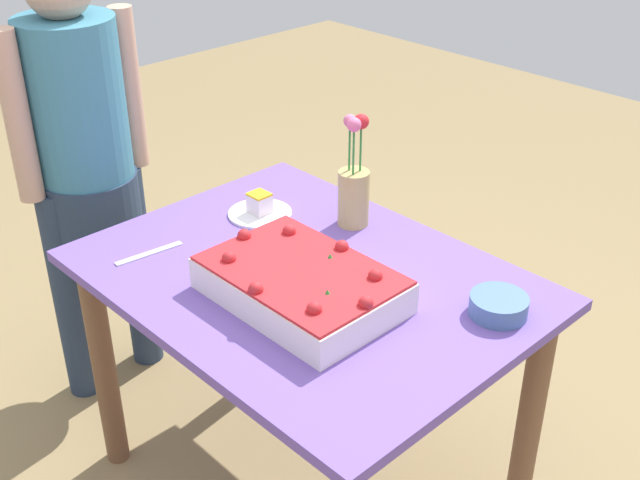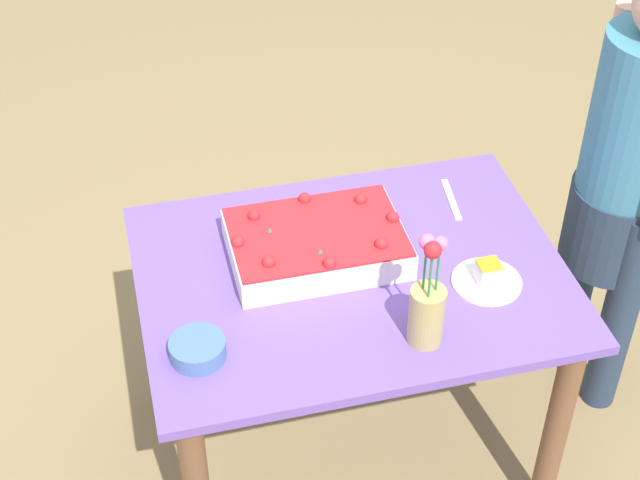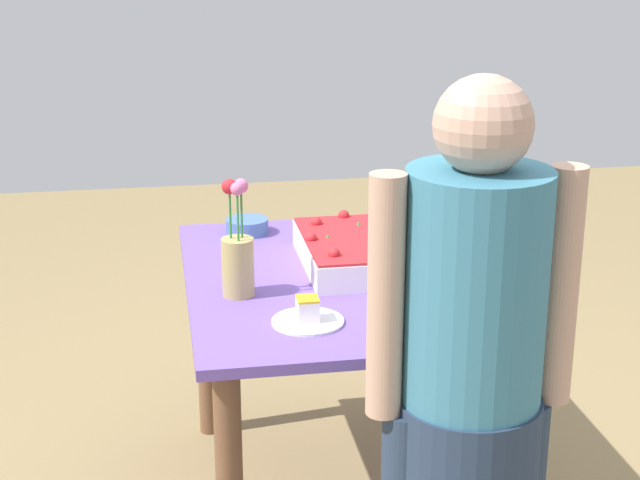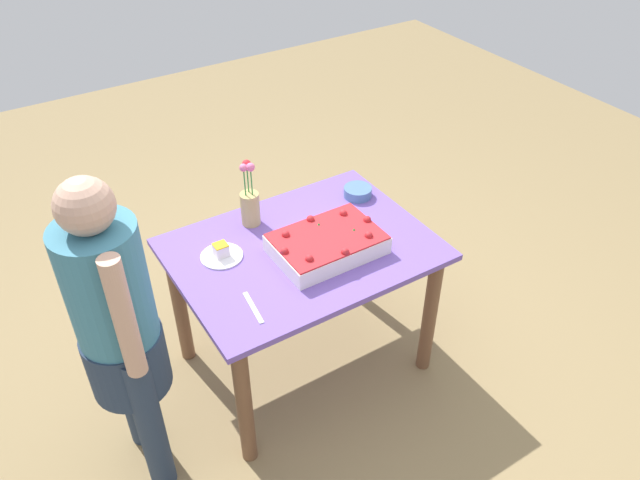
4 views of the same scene
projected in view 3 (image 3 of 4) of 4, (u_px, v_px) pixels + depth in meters
dining_table at (333, 318)px, 2.95m from camera, size 1.17×0.87×0.76m
sheet_cake at (357, 251)px, 2.98m from camera, size 0.48×0.33×0.11m
serving_plate_with_slice at (308, 316)px, 2.56m from camera, size 0.19×0.19×0.07m
cake_knife at (447, 318)px, 2.60m from camera, size 0.04×0.20×0.00m
flower_vase at (238, 257)px, 2.72m from camera, size 0.09×0.09×0.34m
fruit_bowl at (247, 226)px, 3.30m from camera, size 0.14×0.14×0.05m
person_standing at (470, 374)px, 2.08m from camera, size 0.31×0.45×1.49m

